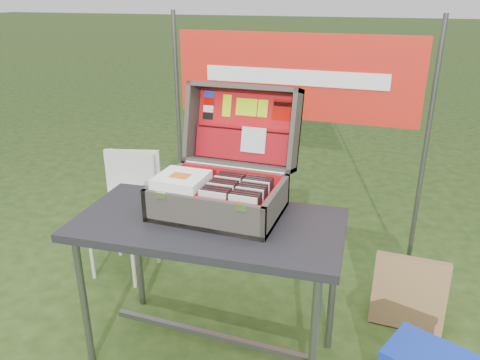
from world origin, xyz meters
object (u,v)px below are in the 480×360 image
at_px(table, 210,291).
at_px(cardboard_box, 409,293).
at_px(suitcase, 223,155).
at_px(chair, 122,217).

bearing_deg(table, cardboard_box, 27.56).
height_order(suitcase, cardboard_box, suitcase).
xyz_separation_m(table, chair, (-0.87, 0.56, 0.02)).
relative_size(table, cardboard_box, 3.01).
distance_m(table, chair, 1.04).
bearing_deg(table, chair, 143.18).
distance_m(table, cardboard_box, 1.15).
bearing_deg(chair, cardboard_box, -14.38).
xyz_separation_m(suitcase, cardboard_box, (0.95, 0.44, -0.86)).
height_order(chair, cardboard_box, chair).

